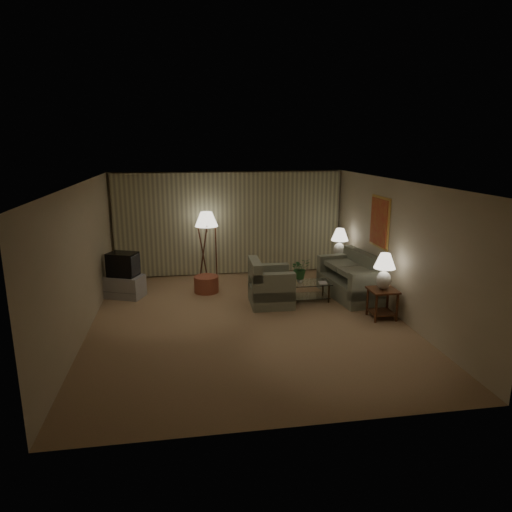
{
  "coord_description": "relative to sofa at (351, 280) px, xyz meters",
  "views": [
    {
      "loc": [
        -1.18,
        -8.29,
        3.39
      ],
      "look_at": [
        0.26,
        0.6,
        1.16
      ],
      "focal_mm": 32.0,
      "sensor_mm": 36.0,
      "label": 1
    }
  ],
  "objects": [
    {
      "name": "ground",
      "position": [
        -2.5,
        -1.09,
        -0.39
      ],
      "size": [
        7.0,
        7.0,
        0.0
      ],
      "primitive_type": "plane",
      "color": "tan",
      "rests_on": "ground"
    },
    {
      "name": "room_shell",
      "position": [
        -2.48,
        0.42,
        1.36
      ],
      "size": [
        6.04,
        7.02,
        2.72
      ],
      "color": "#C4B496",
      "rests_on": "ground"
    },
    {
      "name": "sofa",
      "position": [
        0.0,
        0.0,
        0.0
      ],
      "size": [
        1.99,
        1.33,
        0.79
      ],
      "rotation": [
        0.0,
        0.0,
        -1.44
      ],
      "color": "gray",
      "rests_on": "ground"
    },
    {
      "name": "armchair",
      "position": [
        -1.87,
        -0.22,
        0.0
      ],
      "size": [
        0.98,
        0.93,
        0.79
      ],
      "rotation": [
        0.0,
        0.0,
        1.55
      ],
      "color": "gray",
      "rests_on": "ground"
    },
    {
      "name": "side_table_near",
      "position": [
        0.15,
        -1.35,
        0.02
      ],
      "size": [
        0.53,
        0.53,
        0.6
      ],
      "color": "#3A1A0F",
      "rests_on": "ground"
    },
    {
      "name": "side_table_far",
      "position": [
        0.15,
        1.25,
        0.01
      ],
      "size": [
        0.5,
        0.42,
        0.6
      ],
      "color": "#3A1A0F",
      "rests_on": "ground"
    },
    {
      "name": "table_lamp_near",
      "position": [
        0.15,
        -1.35,
        0.64
      ],
      "size": [
        0.42,
        0.42,
        0.73
      ],
      "color": "silver",
      "rests_on": "side_table_near"
    },
    {
      "name": "table_lamp_far",
      "position": [
        0.15,
        1.25,
        0.64
      ],
      "size": [
        0.43,
        0.43,
        0.74
      ],
      "color": "silver",
      "rests_on": "side_table_far"
    },
    {
      "name": "coffee_table",
      "position": [
        -1.06,
        -0.1,
        -0.12
      ],
      "size": [
        1.04,
        0.57,
        0.41
      ],
      "color": "silver",
      "rests_on": "ground"
    },
    {
      "name": "tv_cabinet",
      "position": [
        -5.05,
        0.79,
        -0.14
      ],
      "size": [
        1.2,
        1.11,
        0.5
      ],
      "primitive_type": "cube",
      "rotation": [
        0.0,
        0.0,
        -0.39
      ],
      "color": "#97989A",
      "rests_on": "ground"
    },
    {
      "name": "crt_tv",
      "position": [
        -5.05,
        0.79,
        0.37
      ],
      "size": [
        0.93,
        0.88,
        0.53
      ],
      "primitive_type": "cube",
      "rotation": [
        0.0,
        0.0,
        -0.39
      ],
      "color": "black",
      "rests_on": "tv_cabinet"
    },
    {
      "name": "floor_lamp",
      "position": [
        -3.12,
        1.79,
        0.52
      ],
      "size": [
        0.57,
        0.57,
        1.75
      ],
      "color": "#3A1A0F",
      "rests_on": "ground"
    },
    {
      "name": "ottoman",
      "position": [
        -3.2,
        0.85,
        -0.2
      ],
      "size": [
        0.72,
        0.72,
        0.38
      ],
      "primitive_type": "cylinder",
      "rotation": [
        0.0,
        0.0,
        -0.33
      ],
      "color": "#9F4C36",
      "rests_on": "ground"
    },
    {
      "name": "vase",
      "position": [
        -1.21,
        -0.1,
        0.09
      ],
      "size": [
        0.16,
        0.16,
        0.14
      ],
      "primitive_type": "imported",
      "rotation": [
        0.0,
        0.0,
        -0.18
      ],
      "color": "white",
      "rests_on": "coffee_table"
    },
    {
      "name": "flowers",
      "position": [
        -1.21,
        -0.1,
        0.39
      ],
      "size": [
        0.48,
        0.43,
        0.46
      ],
      "primitive_type": "imported",
      "rotation": [
        0.0,
        0.0,
        0.2
      ],
      "color": "#2D662F",
      "rests_on": "vase"
    },
    {
      "name": "book",
      "position": [
        -0.81,
        -0.2,
        0.03
      ],
      "size": [
        0.21,
        0.27,
        0.02
      ],
      "primitive_type": "imported",
      "rotation": [
        0.0,
        0.0,
        -0.15
      ],
      "color": "olive",
      "rests_on": "coffee_table"
    }
  ]
}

